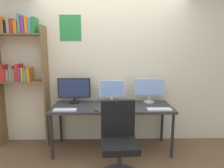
% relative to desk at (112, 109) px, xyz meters
% --- Properties ---
extents(wall_back, '(4.31, 0.11, 2.60)m').
position_rel_desk_xyz_m(wall_back, '(-0.00, 0.42, 0.62)').
color(wall_back, beige).
rests_on(wall_back, ground_plane).
extents(desk, '(1.91, 0.68, 0.74)m').
position_rel_desk_xyz_m(desk, '(0.00, 0.00, 0.00)').
color(desk, '#333333').
rests_on(desk, ground_plane).
extents(bookshelf, '(0.83, 0.28, 2.18)m').
position_rel_desk_xyz_m(bookshelf, '(-1.54, 0.23, 0.74)').
color(bookshelf, brown).
rests_on(bookshelf, ground_plane).
extents(office_chair, '(0.52, 0.52, 0.99)m').
position_rel_desk_xyz_m(office_chair, '(0.07, -0.74, -0.28)').
color(office_chair, '#2D2D33').
rests_on(office_chair, ground_plane).
extents(monitor_left, '(0.55, 0.18, 0.42)m').
position_rel_desk_xyz_m(monitor_left, '(-0.64, 0.21, 0.29)').
color(monitor_left, black).
rests_on(monitor_left, desk).
extents(monitor_center, '(0.44, 0.18, 0.39)m').
position_rel_desk_xyz_m(monitor_center, '(0.00, 0.21, 0.27)').
color(monitor_center, silver).
rests_on(monitor_center, desk).
extents(monitor_right, '(0.53, 0.18, 0.42)m').
position_rel_desk_xyz_m(monitor_right, '(0.64, 0.21, 0.29)').
color(monitor_right, silver).
rests_on(monitor_right, desk).
extents(keyboard_left, '(0.34, 0.13, 0.02)m').
position_rel_desk_xyz_m(keyboard_left, '(-0.71, -0.23, 0.06)').
color(keyboard_left, silver).
rests_on(keyboard_left, desk).
extents(keyboard_center, '(0.33, 0.13, 0.02)m').
position_rel_desk_xyz_m(keyboard_center, '(0.00, -0.23, 0.06)').
color(keyboard_center, silver).
rests_on(keyboard_center, desk).
extents(keyboard_right, '(0.36, 0.13, 0.02)m').
position_rel_desk_xyz_m(keyboard_right, '(0.71, -0.23, 0.06)').
color(keyboard_right, silver).
rests_on(keyboard_right, desk).
extents(computer_mouse, '(0.06, 0.10, 0.03)m').
position_rel_desk_xyz_m(computer_mouse, '(-0.24, -0.26, 0.07)').
color(computer_mouse, '#38383D').
rests_on(computer_mouse, desk).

